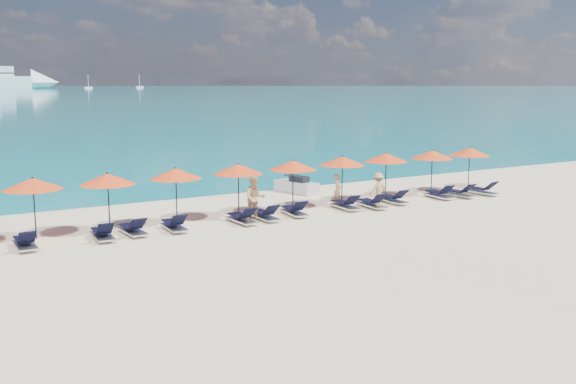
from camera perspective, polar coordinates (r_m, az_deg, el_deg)
ground at (r=23.60m, az=3.68°, el=-3.94°), size 1400.00×1400.00×0.00m
sailboat_near at (r=580.73m, az=-17.31°, el=8.87°), size 6.49×2.16×11.89m
sailboat_far at (r=634.40m, az=-13.05°, el=9.10°), size 6.87×2.29×12.59m
jetski at (r=32.70m, az=0.78°, el=0.55°), size 1.48×2.57×0.86m
beachgoer_a at (r=29.16m, az=4.44°, el=0.16°), size 0.63×0.63×1.47m
beachgoer_b at (r=25.98m, az=-2.95°, el=-0.57°), size 1.00×0.71×1.86m
beachgoer_c at (r=29.86m, az=8.01°, el=0.31°), size 1.00×0.55×1.47m
umbrella_1 at (r=24.44m, az=-21.74°, el=0.68°), size 2.10×2.10×2.28m
umbrella_2 at (r=24.77m, az=-15.74°, el=1.12°), size 2.10×2.10×2.28m
umbrella_3 at (r=25.67m, az=-9.95°, el=1.63°), size 2.10×2.10×2.28m
umbrella_4 at (r=26.66m, az=-4.44°, el=2.05°), size 2.10×2.10×2.28m
umbrella_5 at (r=27.78m, az=0.44°, el=2.39°), size 2.10×2.10×2.28m
umbrella_6 at (r=29.48m, az=4.86°, el=2.78°), size 2.10×2.10×2.28m
umbrella_7 at (r=31.08m, az=8.73°, el=3.06°), size 2.10×2.10×2.28m
umbrella_8 at (r=32.75m, az=12.71°, el=3.27°), size 2.10×2.10×2.28m
umbrella_9 at (r=34.62m, az=15.85°, el=3.47°), size 2.10×2.10×2.28m
lounger_2 at (r=23.47m, az=-22.33°, el=-4.15°), size 0.63×1.70×0.66m
lounger_3 at (r=23.91m, az=-16.15°, el=-3.55°), size 0.72×1.73×0.66m
lounger_4 at (r=24.36m, az=-13.62°, el=-3.20°), size 0.71×1.73×0.66m
lounger_5 at (r=24.71m, az=-10.08°, el=-2.89°), size 0.70×1.73×0.66m
lounger_6 at (r=25.63m, az=-4.11°, el=-2.31°), size 0.70×1.73×0.66m
lounger_7 at (r=26.17m, az=-2.05°, el=-2.04°), size 0.63×1.70×0.66m
lounger_8 at (r=27.03m, az=0.57°, el=-1.65°), size 0.79×1.75×0.66m
lounger_9 at (r=28.46m, az=5.13°, el=-1.11°), size 0.67×1.72×0.66m
lounger_10 at (r=28.92m, az=7.49°, el=-0.98°), size 0.74×1.74×0.66m
lounger_11 at (r=30.13m, az=9.36°, el=-0.60°), size 0.66×1.71×0.66m
lounger_12 at (r=31.87m, az=13.30°, el=-0.17°), size 0.74×1.74×0.66m
lounger_13 at (r=32.47m, az=15.00°, el=-0.06°), size 0.75×1.74×0.66m
lounger_14 at (r=33.52m, az=16.86°, el=0.15°), size 0.78×1.75×0.66m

